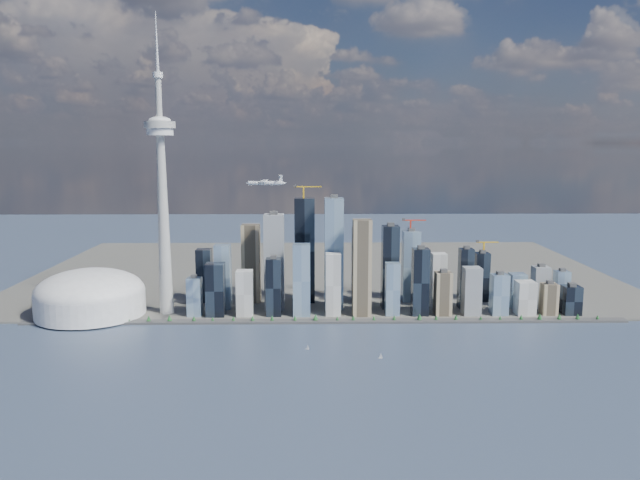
{
  "coord_description": "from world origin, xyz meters",
  "views": [
    {
      "loc": [
        -26.11,
        -844.17,
        321.93
      ],
      "look_at": [
        -9.36,
        260.0,
        150.11
      ],
      "focal_mm": 35.0,
      "sensor_mm": 36.0,
      "label": 1
    }
  ],
  "objects_px": {
    "sailboat_east": "(381,356)",
    "dome_stadium": "(90,296)",
    "needle_tower": "(162,190)",
    "sailboat_west": "(308,348)",
    "airplane": "(266,182)"
  },
  "relations": [
    {
      "from": "sailboat_west",
      "to": "needle_tower",
      "type": "bearing_deg",
      "value": 165.06
    },
    {
      "from": "needle_tower",
      "to": "sailboat_west",
      "type": "distance_m",
      "value": 412.64
    },
    {
      "from": "sailboat_east",
      "to": "needle_tower",
      "type": "bearing_deg",
      "value": 165.67
    },
    {
      "from": "needle_tower",
      "to": "airplane",
      "type": "bearing_deg",
      "value": -35.86
    },
    {
      "from": "needle_tower",
      "to": "sailboat_east",
      "type": "relative_size",
      "value": 55.29
    },
    {
      "from": "sailboat_west",
      "to": "airplane",
      "type": "bearing_deg",
      "value": 159.45
    },
    {
      "from": "needle_tower",
      "to": "dome_stadium",
      "type": "height_order",
      "value": "needle_tower"
    },
    {
      "from": "airplane",
      "to": "sailboat_east",
      "type": "relative_size",
      "value": 6.61
    },
    {
      "from": "dome_stadium",
      "to": "sailboat_east",
      "type": "bearing_deg",
      "value": -25.07
    },
    {
      "from": "needle_tower",
      "to": "sailboat_west",
      "type": "xyz_separation_m",
      "value": [
        268.59,
        -209.52,
        -232.87
      ]
    },
    {
      "from": "airplane",
      "to": "sailboat_east",
      "type": "bearing_deg",
      "value": -28.07
    },
    {
      "from": "dome_stadium",
      "to": "needle_tower",
      "type": "bearing_deg",
      "value": 4.09
    },
    {
      "from": "sailboat_east",
      "to": "dome_stadium",
      "type": "bearing_deg",
      "value": 174.3
    },
    {
      "from": "needle_tower",
      "to": "sailboat_west",
      "type": "bearing_deg",
      "value": -37.96
    },
    {
      "from": "dome_stadium",
      "to": "sailboat_west",
      "type": "height_order",
      "value": "dome_stadium"
    }
  ]
}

